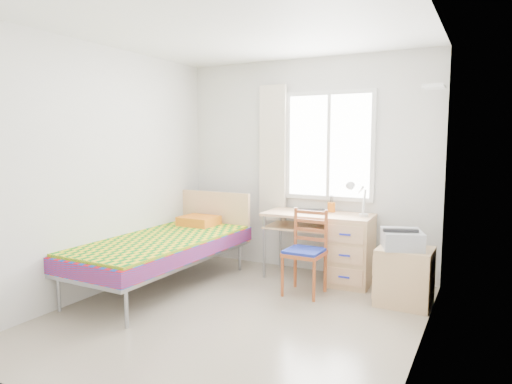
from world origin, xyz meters
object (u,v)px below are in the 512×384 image
printer (402,239)px  chair (307,246)px  bed (165,245)px  desk (346,247)px  cabinet (404,276)px

printer → chair: bearing=168.5°
bed → printer: bearing=15.7°
desk → printer: bearing=-32.6°
chair → printer: (0.95, 0.12, 0.16)m
bed → chair: 1.56m
bed → cabinet: 2.54m
cabinet → printer: bearing=-172.3°
chair → desk: bearing=63.8°
bed → chair: (1.47, 0.51, 0.04)m
desk → chair: bearing=-119.6°
bed → desk: 2.02m
desk → printer: 0.82m
cabinet → printer: (-0.03, -0.00, 0.38)m
bed → cabinet: bed is taller
chair → bed: bearing=-159.6°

